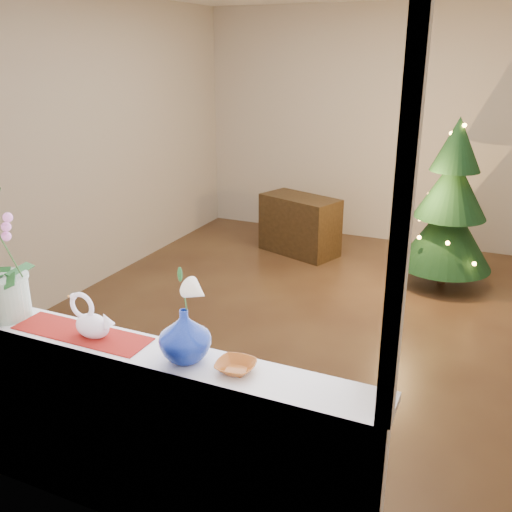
{
  "coord_description": "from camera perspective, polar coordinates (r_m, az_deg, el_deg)",
  "views": [
    {
      "loc": [
        1.37,
        -4.23,
        2.19
      ],
      "look_at": [
        0.09,
        -1.4,
        1.06
      ],
      "focal_mm": 40.0,
      "sensor_mm": 36.0,
      "label": 1
    }
  ],
  "objects": [
    {
      "name": "side_table",
      "position": [
        6.48,
        4.39,
        3.11
      ],
      "size": [
        0.97,
        0.7,
        0.65
      ],
      "primitive_type": "cube",
      "rotation": [
        0.0,
        0.0,
        -0.34
      ],
      "color": "black",
      "rests_on": "ground"
    },
    {
      "name": "windowsill",
      "position": [
        2.65,
        -10.66,
        -9.6
      ],
      "size": [
        2.2,
        0.26,
        0.04
      ],
      "primitive_type": "cube",
      "color": "white",
      "rests_on": "window_apron"
    },
    {
      "name": "blue_vase",
      "position": [
        2.48,
        -7.15,
        -7.48
      ],
      "size": [
        0.34,
        0.34,
        0.27
      ],
      "primitive_type": "imported",
      "rotation": [
        0.0,
        0.0,
        -0.37
      ],
      "color": "navy",
      "rests_on": "windowsill"
    },
    {
      "name": "window_frame",
      "position": [
        2.29,
        -13.35,
        7.04
      ],
      "size": [
        2.22,
        0.06,
        1.6
      ],
      "primitive_type": null,
      "color": "white",
      "rests_on": "windowsill"
    },
    {
      "name": "xmas_tree",
      "position": [
        5.74,
        18.87,
        4.96
      ],
      "size": [
        1.16,
        1.16,
        1.63
      ],
      "primitive_type": null,
      "rotation": [
        0.0,
        0.0,
        0.39
      ],
      "color": "black",
      "rests_on": "ground"
    },
    {
      "name": "ground",
      "position": [
        4.96,
        5.74,
        -6.43
      ],
      "size": [
        5.0,
        5.0,
        0.0
      ],
      "primitive_type": "plane",
      "color": "#362016",
      "rests_on": "ground"
    },
    {
      "name": "amber_dish",
      "position": [
        2.43,
        -2.03,
        -11.07
      ],
      "size": [
        0.15,
        0.15,
        0.04
      ],
      "primitive_type": "imported",
      "rotation": [
        0.0,
        0.0,
        0.06
      ],
      "color": "#944815",
      "rests_on": "windowsill"
    },
    {
      "name": "wall_left",
      "position": [
        5.63,
        -16.34,
        10.53
      ],
      "size": [
        0.1,
        5.0,
        2.7
      ],
      "primitive_type": "cube",
      "color": "beige",
      "rests_on": "ground"
    },
    {
      "name": "paperweight",
      "position": [
        2.52,
        -8.18,
        -9.54
      ],
      "size": [
        0.1,
        0.1,
        0.08
      ],
      "primitive_type": "sphere",
      "rotation": [
        0.0,
        0.0,
        0.36
      ],
      "color": "white",
      "rests_on": "windowsill"
    },
    {
      "name": "window_apron",
      "position": [
        2.84,
        -11.12,
        -18.52
      ],
      "size": [
        2.2,
        0.08,
        0.88
      ],
      "primitive_type": "cube",
      "color": "white",
      "rests_on": "ground"
    },
    {
      "name": "runner",
      "position": [
        2.85,
        -17.04,
        -7.39
      ],
      "size": [
        0.7,
        0.2,
        0.01
      ],
      "primitive_type": "cube",
      "color": "maroon",
      "rests_on": "windowsill"
    },
    {
      "name": "swan",
      "position": [
        2.76,
        -16.12,
        -5.89
      ],
      "size": [
        0.26,
        0.17,
        0.2
      ],
      "primitive_type": null,
      "rotation": [
        0.0,
        0.0,
        0.25
      ],
      "color": "white",
      "rests_on": "windowsill"
    },
    {
      "name": "wall_back",
      "position": [
        6.92,
        13.01,
        12.42
      ],
      "size": [
        4.5,
        0.1,
        2.7
      ],
      "primitive_type": "cube",
      "color": "beige",
      "rests_on": "ground"
    },
    {
      "name": "lily",
      "position": [
        2.38,
        -7.4,
        -2.38
      ],
      "size": [
        0.15,
        0.09,
        0.2
      ],
      "primitive_type": null,
      "color": "white",
      "rests_on": "blue_vase"
    },
    {
      "name": "wall_front",
      "position": [
        2.36,
        -13.12,
        -1.42
      ],
      "size": [
        4.5,
        0.1,
        2.7
      ],
      "primitive_type": "cube",
      "color": "beige",
      "rests_on": "ground"
    }
  ]
}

